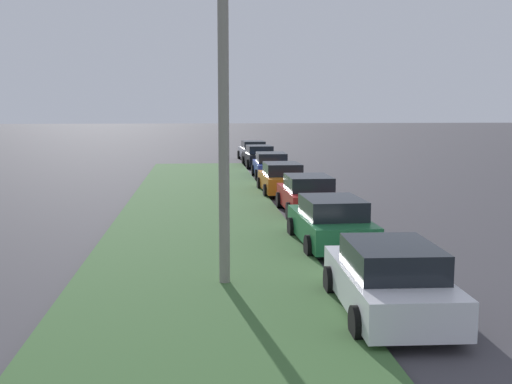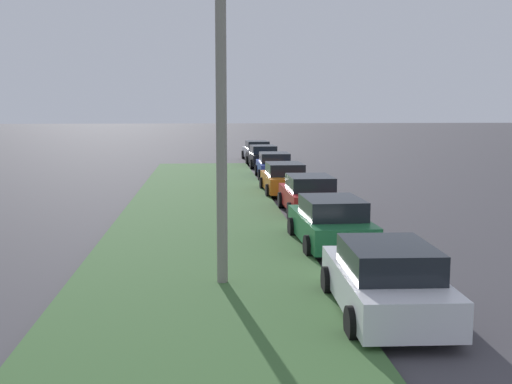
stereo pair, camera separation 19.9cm
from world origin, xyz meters
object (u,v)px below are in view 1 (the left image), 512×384
at_px(parked_car_green, 331,223).
at_px(parked_car_orange, 282,179).
at_px(parked_car_blue, 271,166).
at_px(parked_car_silver, 253,151).
at_px(parked_car_red, 308,195).
at_px(parked_car_black, 259,156).
at_px(streetlight, 240,91).
at_px(parked_car_white, 389,280).

distance_m(parked_car_green, parked_car_orange, 11.22).
bearing_deg(parked_car_blue, parked_car_silver, 0.84).
relative_size(parked_car_red, parked_car_black, 0.99).
bearing_deg(parked_car_silver, parked_car_blue, 176.91).
bearing_deg(parked_car_red, streetlight, 161.04).
xyz_separation_m(parked_car_orange, parked_car_blue, (6.54, -0.25, 0.00)).
height_order(parked_car_white, parked_car_silver, same).
height_order(parked_car_red, parked_car_orange, same).
height_order(parked_car_green, parked_car_blue, same).
relative_size(parked_car_green, streetlight, 0.58).
bearing_deg(parked_car_black, streetlight, 171.28).
distance_m(parked_car_white, parked_car_silver, 36.13).
relative_size(parked_car_orange, parked_car_silver, 0.98).
bearing_deg(parked_car_white, streetlight, 52.79).
distance_m(parked_car_green, streetlight, 6.07).
bearing_deg(parked_car_green, parked_car_red, -4.73).
bearing_deg(parked_car_red, parked_car_blue, -0.34).
relative_size(parked_car_white, parked_car_silver, 0.99).
xyz_separation_m(parked_car_white, parked_car_black, (30.58, -0.42, 0.00)).
bearing_deg(parked_car_orange, streetlight, 168.26).
xyz_separation_m(parked_car_red, parked_car_silver, (24.22, 0.01, 0.00)).
bearing_deg(parked_car_silver, parked_car_red, 177.05).
bearing_deg(parked_car_silver, parked_car_green, 176.42).
height_order(parked_car_blue, streetlight, streetlight).
bearing_deg(parked_car_white, parked_car_green, 0.46).
height_order(parked_car_orange, parked_car_blue, same).
relative_size(parked_car_white, parked_car_black, 1.00).
xyz_separation_m(parked_car_green, parked_car_blue, (17.76, -0.30, 0.00)).
distance_m(parked_car_red, parked_car_silver, 24.22).
bearing_deg(parked_car_silver, parked_car_orange, 176.21).
xyz_separation_m(parked_car_green, parked_car_red, (5.81, -0.33, 0.00)).
xyz_separation_m(parked_car_green, parked_car_orange, (11.22, -0.05, 0.00)).
bearing_deg(parked_car_red, parked_car_white, 177.21).
height_order(parked_car_white, parked_car_red, same).
relative_size(parked_car_green, parked_car_orange, 1.01).
distance_m(parked_car_red, parked_car_blue, 11.95).
bearing_deg(parked_car_green, parked_car_black, -2.11).
bearing_deg(parked_car_silver, parked_car_white, 176.28).
xyz_separation_m(parked_car_orange, parked_car_black, (13.27, -0.21, 0.00)).
relative_size(parked_car_blue, parked_car_silver, 0.99).
bearing_deg(parked_car_red, parked_car_green, 176.27).
bearing_deg(streetlight, parked_car_orange, -11.08).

